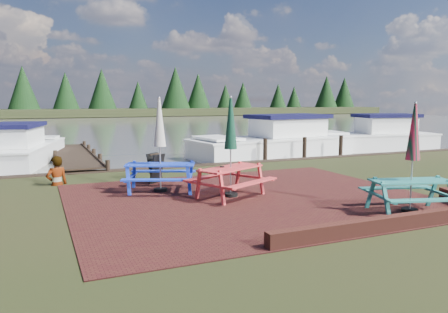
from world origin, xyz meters
TOP-DOWN VIEW (x-y plane):
  - ground at (0.00, 0.00)m, footprint 120.00×120.00m
  - paving at (0.00, 1.00)m, footprint 9.00×7.50m
  - brick_wall at (2.15, -2.42)m, footprint 6.21×1.79m
  - water at (0.00, 37.00)m, footprint 120.00×60.00m
  - far_treeline at (0.00, 66.00)m, footprint 120.00×10.00m
  - picnic_table_teal at (2.69, -1.69)m, footprint 2.15×2.01m
  - picnic_table_red at (-0.38, 1.39)m, footprint 2.43×2.33m
  - picnic_table_blue at (-1.90, 2.76)m, footprint 2.36×2.25m
  - chalkboard at (-1.69, 4.08)m, footprint 0.57×0.84m
  - jetty at (-3.50, 11.28)m, footprint 1.76×9.08m
  - boat_jetty at (-5.64, 11.61)m, footprint 3.87×7.11m
  - boat_near at (5.64, 9.47)m, footprint 8.52×3.92m
  - boat_far at (12.03, 9.69)m, footprint 7.24×3.51m
  - person at (-4.51, 4.93)m, footprint 0.72×0.56m

SIDE VIEW (x-z plane):
  - ground at x=0.00m, z-range 0.00..0.00m
  - water at x=0.00m, z-range -0.01..0.01m
  - paving at x=0.00m, z-range 0.00..0.02m
  - jetty at x=-3.50m, z-range -0.39..0.61m
  - brick_wall at x=2.15m, z-range 0.00..0.30m
  - boat_jetty at x=-5.64m, z-range -0.59..1.37m
  - boat_far at x=12.03m, z-range -0.64..1.53m
  - boat_near at x=5.64m, z-range -0.65..1.57m
  - chalkboard at x=-1.69m, z-range 0.02..0.92m
  - picnic_table_teal at x=2.69m, z-range -0.37..2.10m
  - person at x=-4.51m, z-range 0.00..1.73m
  - picnic_table_blue at x=-1.90m, z-range -0.39..2.21m
  - picnic_table_red at x=-0.38m, z-range -0.39..2.22m
  - far_treeline at x=0.00m, z-range -0.77..7.33m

